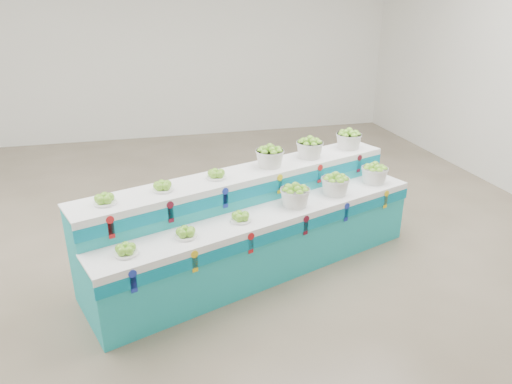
% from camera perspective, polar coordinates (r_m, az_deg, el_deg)
% --- Properties ---
extents(ground, '(10.00, 10.00, 0.00)m').
position_cam_1_polar(ground, '(5.54, -9.16, -7.31)').
color(ground, brown).
rests_on(ground, ground).
extents(back_wall, '(10.00, 0.00, 10.00)m').
position_cam_1_polar(back_wall, '(9.84, -13.00, 17.80)').
color(back_wall, silver).
rests_on(back_wall, ground).
extents(display_stand, '(3.79, 2.14, 1.02)m').
position_cam_1_polar(display_stand, '(5.01, -0.00, -3.80)').
color(display_stand, '#20ADB2').
rests_on(display_stand, ground).
extents(plate_lower_left, '(0.27, 0.27, 0.10)m').
position_cam_1_polar(plate_lower_left, '(4.14, -15.53, -6.70)').
color(plate_lower_left, white).
rests_on(plate_lower_left, display_stand).
extents(plate_lower_mid, '(0.27, 0.27, 0.10)m').
position_cam_1_polar(plate_lower_mid, '(4.31, -8.52, -4.82)').
color(plate_lower_mid, white).
rests_on(plate_lower_mid, display_stand).
extents(plate_lower_right, '(0.27, 0.27, 0.10)m').
position_cam_1_polar(plate_lower_right, '(4.56, -1.87, -2.97)').
color(plate_lower_right, white).
rests_on(plate_lower_right, display_stand).
extents(basket_lower_left, '(0.40, 0.40, 0.23)m').
position_cam_1_polar(basket_lower_left, '(4.89, 4.76, -0.38)').
color(basket_lower_left, silver).
rests_on(basket_lower_left, display_stand).
extents(basket_lower_mid, '(0.40, 0.40, 0.23)m').
position_cam_1_polar(basket_lower_mid, '(5.23, 9.59, 0.97)').
color(basket_lower_mid, silver).
rests_on(basket_lower_mid, display_stand).
extents(basket_lower_right, '(0.40, 0.40, 0.23)m').
position_cam_1_polar(basket_lower_right, '(5.65, 14.18, 2.25)').
color(basket_lower_right, silver).
rests_on(basket_lower_right, display_stand).
extents(plate_upper_left, '(0.27, 0.27, 0.10)m').
position_cam_1_polar(plate_upper_left, '(4.41, -17.91, -0.78)').
color(plate_upper_left, white).
rests_on(plate_upper_left, display_stand).
extents(plate_upper_mid, '(0.27, 0.27, 0.10)m').
position_cam_1_polar(plate_upper_mid, '(4.57, -11.25, 0.76)').
color(plate_upper_mid, white).
rests_on(plate_upper_mid, display_stand).
extents(plate_upper_right, '(0.27, 0.27, 0.10)m').
position_cam_1_polar(plate_upper_right, '(4.80, -4.82, 2.23)').
color(plate_upper_right, white).
rests_on(plate_upper_right, display_stand).
extents(basket_upper_left, '(0.40, 0.40, 0.23)m').
position_cam_1_polar(basket_upper_left, '(5.12, 1.69, 4.37)').
color(basket_upper_left, silver).
rests_on(basket_upper_left, display_stand).
extents(basket_upper_mid, '(0.40, 0.40, 0.23)m').
position_cam_1_polar(basket_upper_mid, '(5.45, 6.53, 5.38)').
color(basket_upper_mid, silver).
rests_on(basket_upper_mid, display_stand).
extents(basket_upper_right, '(0.40, 0.40, 0.23)m').
position_cam_1_polar(basket_upper_right, '(5.86, 11.18, 6.31)').
color(basket_upper_right, silver).
rests_on(basket_upper_right, display_stand).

